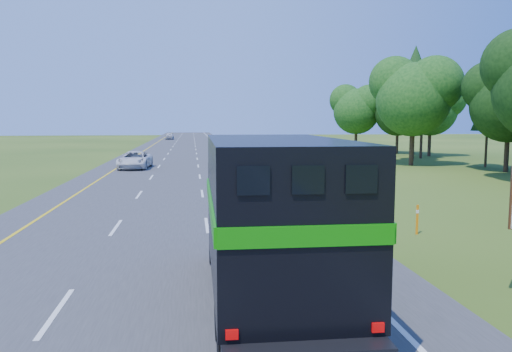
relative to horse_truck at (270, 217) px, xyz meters
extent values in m
cube|color=#38383A|center=(-3.04, 39.15, -2.11)|extent=(15.00, 260.00, 0.04)
cube|color=yellow|center=(-8.54, 39.15, -2.09)|extent=(0.15, 260.00, 0.01)
cube|color=white|center=(2.46, 39.15, -2.09)|extent=(0.15, 260.00, 0.01)
cylinder|color=black|center=(-1.10, 3.60, -1.49)|extent=(0.40, 1.22, 1.21)
cylinder|color=black|center=(1.21, 3.56, -1.49)|extent=(0.40, 1.22, 1.21)
cylinder|color=black|center=(-1.18, -1.69, -1.49)|extent=(0.40, 1.22, 1.21)
cylinder|color=black|center=(1.13, -1.72, -1.49)|extent=(0.40, 1.22, 1.21)
cylinder|color=black|center=(-1.20, -3.01, -1.49)|extent=(0.40, 1.22, 1.21)
cylinder|color=black|center=(1.11, -3.04, -1.49)|extent=(0.40, 1.22, 1.21)
cube|color=black|center=(0.00, 0.06, -1.36)|extent=(2.76, 8.84, 0.31)
cube|color=black|center=(0.05, 3.47, -0.16)|extent=(2.72, 2.02, 2.09)
cube|color=black|center=(0.06, 4.48, 0.39)|extent=(2.42, 0.10, 0.66)
cube|color=black|center=(-0.01, -0.71, 0.31)|extent=(2.84, 6.42, 3.03)
cube|color=#0E8307|center=(-0.06, -3.92, 0.46)|extent=(2.75, 0.08, 0.33)
cube|color=#0E8307|center=(-1.41, -0.69, 0.46)|extent=(0.13, 6.38, 0.33)
cube|color=#0E8307|center=(1.39, -0.73, 0.46)|extent=(0.13, 6.38, 0.33)
cube|color=black|center=(-0.88, -3.91, 1.33)|extent=(0.50, 0.05, 0.44)
cube|color=black|center=(-0.06, -3.92, 1.33)|extent=(0.50, 0.05, 0.44)
cube|color=black|center=(0.77, -3.94, 1.33)|extent=(0.50, 0.05, 0.44)
cube|color=#B20505|center=(-1.21, -3.91, -1.04)|extent=(0.20, 0.05, 0.15)
cube|color=#B20505|center=(1.10, -3.94, -1.04)|extent=(0.20, 0.05, 0.15)
imported|color=silver|center=(-6.88, 34.45, -1.33)|extent=(2.90, 5.68, 1.54)
imported|color=#B8B8BF|center=(-6.76, 102.92, -1.33)|extent=(1.87, 4.49, 1.52)
cube|color=orange|center=(6.72, 6.61, -1.56)|extent=(0.08, 0.04, 1.15)
cube|color=white|center=(6.72, 6.61, -1.25)|extent=(0.09, 0.05, 0.13)
camera|label=1|loc=(-1.78, -11.18, 2.21)|focal=35.00mm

